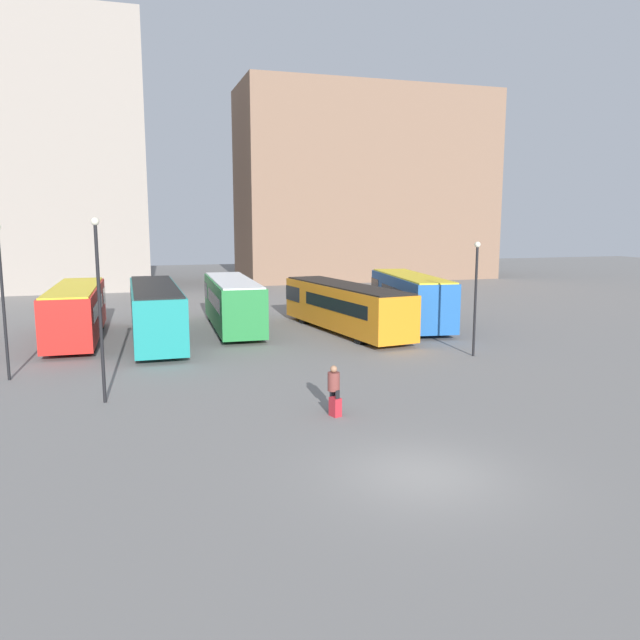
# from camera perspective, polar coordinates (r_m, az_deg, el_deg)

# --- Properties ---
(ground_plane) EXTENTS (160.00, 160.00, 0.00)m
(ground_plane) POSITION_cam_1_polar(r_m,az_deg,el_deg) (16.67, 9.33, -13.80)
(ground_plane) COLOR slate
(building_block_left) EXTENTS (21.11, 14.83, 24.73)m
(building_block_left) POSITION_cam_1_polar(r_m,az_deg,el_deg) (67.09, -25.13, 13.29)
(building_block_left) COLOR gray
(building_block_left) RESTS_ON ground_plane
(building_block_right) EXTENTS (27.99, 10.85, 20.56)m
(building_block_right) POSITION_cam_1_polar(r_m,az_deg,el_deg) (71.28, 4.21, 12.13)
(building_block_right) COLOR #7F604C
(building_block_right) RESTS_ON ground_plane
(bus_0) EXTENTS (2.72, 10.87, 2.94)m
(bus_0) POSITION_cam_1_polar(r_m,az_deg,el_deg) (36.44, -21.40, 0.81)
(bus_0) COLOR red
(bus_0) RESTS_ON ground_plane
(bus_1) EXTENTS (2.48, 12.13, 3.04)m
(bus_1) POSITION_cam_1_polar(r_m,az_deg,el_deg) (34.79, -14.83, 0.86)
(bus_1) COLOR #19847F
(bus_1) RESTS_ON ground_plane
(bus_2) EXTENTS (2.86, 10.85, 3.01)m
(bus_2) POSITION_cam_1_polar(r_m,az_deg,el_deg) (37.66, -8.01, 1.65)
(bus_2) COLOR #237A38
(bus_2) RESTS_ON ground_plane
(bus_3) EXTENTS (4.15, 12.20, 2.78)m
(bus_3) POSITION_cam_1_polar(r_m,az_deg,el_deg) (36.56, 2.20, 1.33)
(bus_3) COLOR orange
(bus_3) RESTS_ON ground_plane
(bus_4) EXTENTS (3.92, 10.72, 3.13)m
(bus_4) POSITION_cam_1_polar(r_m,az_deg,el_deg) (39.18, 8.23, 2.02)
(bus_4) COLOR #1E56A3
(bus_4) RESTS_ON ground_plane
(traveler) EXTENTS (0.52, 0.52, 1.61)m
(traveler) POSITION_cam_1_polar(r_m,az_deg,el_deg) (21.27, 1.26, -5.89)
(traveler) COLOR black
(traveler) RESTS_ON ground_plane
(suitcase) EXTENTS (0.37, 0.45, 0.91)m
(suitcase) POSITION_cam_1_polar(r_m,az_deg,el_deg) (20.95, 1.41, -7.93)
(suitcase) COLOR #B7232D
(suitcase) RESTS_ON ground_plane
(lamp_post_0) EXTENTS (0.28, 0.28, 6.35)m
(lamp_post_0) POSITION_cam_1_polar(r_m,az_deg,el_deg) (28.00, -27.05, 2.43)
(lamp_post_0) COLOR black
(lamp_post_0) RESTS_ON ground_plane
(lamp_post_1) EXTENTS (0.28, 0.28, 6.56)m
(lamp_post_1) POSITION_cam_1_polar(r_m,az_deg,el_deg) (23.09, -19.53, 1.97)
(lamp_post_1) COLOR black
(lamp_post_1) RESTS_ON ground_plane
(lamp_post_2) EXTENTS (0.28, 0.28, 5.48)m
(lamp_post_2) POSITION_cam_1_polar(r_m,az_deg,el_deg) (30.47, 14.05, 2.75)
(lamp_post_2) COLOR black
(lamp_post_2) RESTS_ON ground_plane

